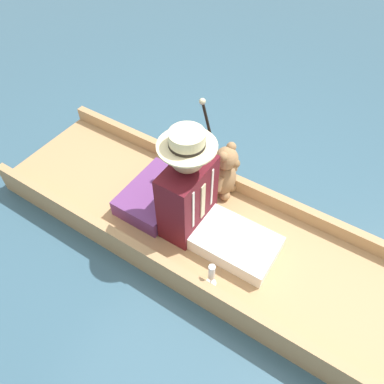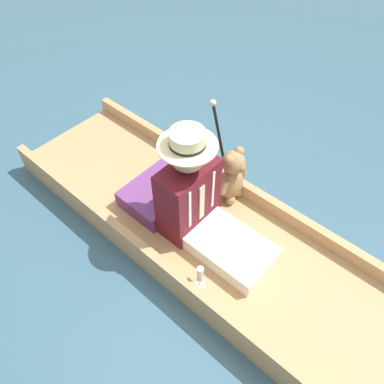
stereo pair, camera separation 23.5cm
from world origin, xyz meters
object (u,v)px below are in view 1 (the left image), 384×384
object	(u,v)px
seated_person	(200,202)
walking_cane	(212,140)
teddy_bear	(226,173)
wine_glass	(212,274)

from	to	relation	value
seated_person	walking_cane	world-z (taller)	seated_person
teddy_bear	wine_glass	xyz separation A→B (m)	(0.70, 0.31, -0.09)
teddy_bear	wine_glass	size ratio (longest dim) A/B	2.22
seated_person	wine_glass	distance (m)	0.45
teddy_bear	wine_glass	distance (m)	0.77
seated_person	teddy_bear	bearing A→B (deg)	-173.58
wine_glass	seated_person	bearing A→B (deg)	-137.90
seated_person	wine_glass	bearing A→B (deg)	44.77
teddy_bear	wine_glass	world-z (taller)	teddy_bear
teddy_bear	walking_cane	world-z (taller)	walking_cane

